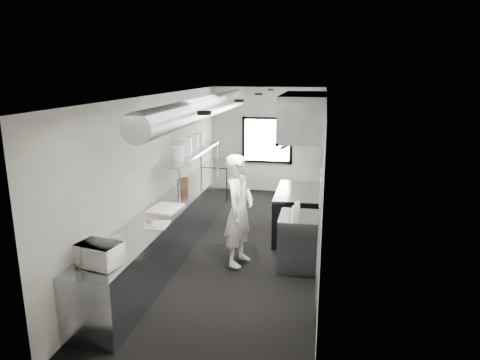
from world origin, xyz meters
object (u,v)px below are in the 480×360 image
at_px(deli_tub_b, 117,240).
at_px(knife_block, 183,184).
at_px(small_plate, 150,225).
at_px(plate_stack_b, 185,147).
at_px(squeeze_bottle_e, 299,206).
at_px(exhaust_hood, 304,116).
at_px(plate_stack_a, 178,153).
at_px(deli_tub_a, 103,247).
at_px(plate_stack_c, 192,143).
at_px(pass_shelf, 192,154).
at_px(range, 297,214).
at_px(squeeze_bottle_c, 295,211).
at_px(plate_stack_d, 199,140).
at_px(prep_counter, 171,228).
at_px(microwave, 99,255).
at_px(squeeze_bottle_a, 293,215).
at_px(line_cook, 239,210).
at_px(far_work_table, 219,180).
at_px(cutting_board, 165,208).
at_px(bottle_station, 299,241).
at_px(squeeze_bottle_b, 294,212).
at_px(squeeze_bottle_d, 297,207).

xyz_separation_m(deli_tub_b, knife_block, (0.01, 2.89, 0.06)).
height_order(small_plate, plate_stack_b, plate_stack_b).
bearing_deg(squeeze_bottle_e, exhaust_hood, 90.95).
bearing_deg(small_plate, plate_stack_a, 93.43).
distance_m(deli_tub_a, plate_stack_c, 3.88).
height_order(pass_shelf, range, pass_shelf).
relative_size(exhaust_hood, squeeze_bottle_c, 12.58).
bearing_deg(plate_stack_d, plate_stack_a, -89.08).
bearing_deg(prep_counter, microwave, -89.74).
distance_m(exhaust_hood, pass_shelf, 2.46).
distance_m(plate_stack_a, plate_stack_c, 1.02).
xyz_separation_m(pass_shelf, squeeze_bottle_a, (2.25, -1.95, -0.54)).
height_order(microwave, deli_tub_a, microwave).
distance_m(deli_tub_b, small_plate, 0.81).
bearing_deg(line_cook, far_work_table, 31.51).
relative_size(cutting_board, squeeze_bottle_c, 3.61).
bearing_deg(exhaust_hood, line_cook, -123.09).
xyz_separation_m(cutting_board, plate_stack_b, (-0.06, 1.41, 0.83)).
xyz_separation_m(exhaust_hood, plate_stack_c, (-2.32, 0.46, -0.65)).
xyz_separation_m(plate_stack_a, squeeze_bottle_e, (2.31, -0.57, -0.72)).
bearing_deg(knife_block, plate_stack_d, 112.35).
relative_size(line_cook, cutting_board, 2.99).
xyz_separation_m(cutting_board, squeeze_bottle_a, (2.21, -0.19, 0.08)).
relative_size(range, microwave, 3.35).
bearing_deg(squeeze_bottle_e, squeeze_bottle_c, -97.07).
bearing_deg(line_cook, plate_stack_c, 48.85).
bearing_deg(plate_stack_b, plate_stack_c, 91.03).
xyz_separation_m(bottle_station, squeeze_bottle_e, (-0.03, 0.28, 0.53)).
distance_m(prep_counter, squeeze_bottle_b, 2.30).
bearing_deg(knife_block, prep_counter, -61.04).
bearing_deg(plate_stack_a, pass_shelf, 89.86).
distance_m(pass_shelf, plate_stack_c, 0.27).
bearing_deg(prep_counter, knife_block, 95.26).
xyz_separation_m(deli_tub_a, plate_stack_a, (0.14, 2.78, 0.75)).
relative_size(pass_shelf, bottle_station, 3.33).
relative_size(range, squeeze_bottle_e, 10.09).
xyz_separation_m(exhaust_hood, squeeze_bottle_c, (-0.02, -1.42, -1.40)).
bearing_deg(pass_shelf, squeeze_bottle_c, -37.15).
bearing_deg(small_plate, squeeze_bottle_a, 16.45).
bearing_deg(squeeze_bottle_c, squeeze_bottle_e, 82.93).
relative_size(exhaust_hood, squeeze_bottle_e, 13.87).
height_order(plate_stack_a, squeeze_bottle_e, plate_stack_a).
height_order(cutting_board, plate_stack_b, plate_stack_b).
distance_m(far_work_table, small_plate, 4.81).
height_order(plate_stack_c, squeeze_bottle_a, plate_stack_c).
bearing_deg(microwave, line_cook, 72.38).
bearing_deg(line_cook, cutting_board, 103.79).
bearing_deg(squeeze_bottle_d, squeeze_bottle_a, -93.91).
xyz_separation_m(deli_tub_b, plate_stack_b, (0.04, 3.03, 0.79)).
xyz_separation_m(bottle_station, plate_stack_c, (-2.37, 1.86, 1.29)).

